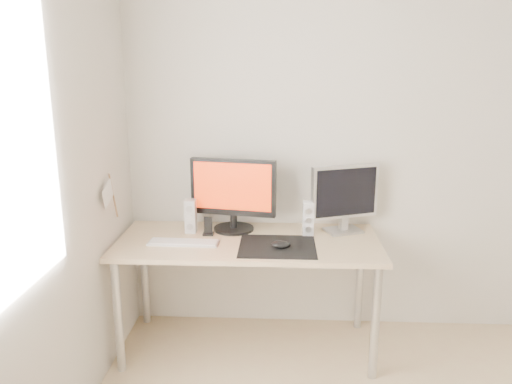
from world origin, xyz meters
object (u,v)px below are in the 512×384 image
object	(u,v)px
speaker_right	(308,218)
keyboard	(184,242)
desk	(248,252)
mouse	(281,245)
second_monitor	(345,195)
main_monitor	(233,192)
speaker_left	(191,216)
phone_dock	(208,229)

from	to	relation	value
speaker_right	keyboard	world-z (taller)	speaker_right
desk	speaker_right	size ratio (longest dim) A/B	7.52
mouse	second_monitor	xyz separation A→B (m)	(0.40, 0.32, 0.22)
keyboard	speaker_right	bearing A→B (deg)	14.93
main_monitor	speaker_left	world-z (taller)	main_monitor
mouse	speaker_left	world-z (taller)	speaker_left
main_monitor	second_monitor	distance (m)	0.71
mouse	main_monitor	size ratio (longest dim) A/B	0.21
speaker_left	speaker_right	distance (m)	0.74
mouse	desk	size ratio (longest dim) A/B	0.07
main_monitor	keyboard	bearing A→B (deg)	-136.39
mouse	speaker_right	world-z (taller)	speaker_right
desk	keyboard	world-z (taller)	keyboard
keyboard	mouse	bearing A→B (deg)	-5.36
keyboard	phone_dock	xyz separation A→B (m)	(0.13, 0.16, 0.03)
speaker_left	speaker_right	xyz separation A→B (m)	(0.74, -0.01, 0.00)
keyboard	phone_dock	world-z (taller)	phone_dock
mouse	phone_dock	bearing A→B (deg)	154.36
mouse	speaker_right	xyz separation A→B (m)	(0.17, 0.25, 0.08)
keyboard	phone_dock	bearing A→B (deg)	52.39
mouse	main_monitor	distance (m)	0.50
speaker_right	second_monitor	bearing A→B (deg)	16.82
second_monitor	speaker_right	distance (m)	0.28
main_monitor	speaker_left	bearing A→B (deg)	-169.91
keyboard	main_monitor	bearing A→B (deg)	43.61
second_monitor	phone_dock	distance (m)	0.89
mouse	desk	world-z (taller)	mouse
main_monitor	speaker_left	size ratio (longest dim) A/B	2.58
mouse	speaker_right	bearing A→B (deg)	56.26
desk	phone_dock	distance (m)	0.29
second_monitor	speaker_right	size ratio (longest dim) A/B	2.05
speaker_right	phone_dock	world-z (taller)	speaker_right
main_monitor	speaker_left	xyz separation A→B (m)	(-0.27, -0.05, -0.15)
desk	speaker_right	xyz separation A→B (m)	(0.37, 0.12, 0.18)
main_monitor	second_monitor	xyz separation A→B (m)	(0.71, 0.01, -0.01)
second_monitor	speaker_left	distance (m)	0.98
main_monitor	keyboard	xyz separation A→B (m)	(-0.28, -0.26, -0.25)
second_monitor	speaker_left	size ratio (longest dim) A/B	2.05
desk	second_monitor	bearing A→B (deg)	17.19
second_monitor	mouse	bearing A→B (deg)	-140.95
second_monitor	phone_dock	xyz separation A→B (m)	(-0.86, -0.11, -0.21)
main_monitor	second_monitor	bearing A→B (deg)	0.57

